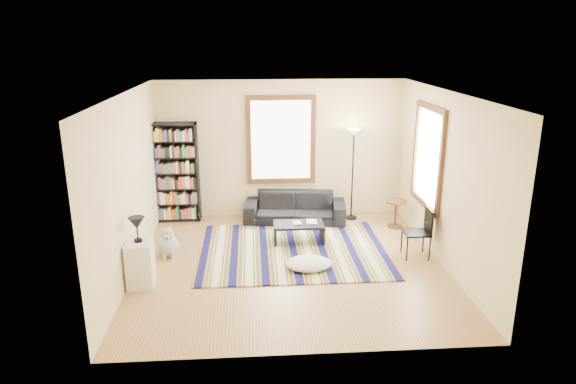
{
  "coord_description": "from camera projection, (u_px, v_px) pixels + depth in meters",
  "views": [
    {
      "loc": [
        -0.6,
        -7.72,
        3.61
      ],
      "look_at": [
        0.0,
        0.5,
        1.1
      ],
      "focal_mm": 32.0,
      "sensor_mm": 36.0,
      "label": 1
    }
  ],
  "objects": [
    {
      "name": "side_table",
      "position": [
        396.0,
        214.0,
        10.05
      ],
      "size": [
        0.44,
        0.44,
        0.54
      ],
      "primitive_type": "cylinder",
      "rotation": [
        0.0,
        0.0,
        -0.11
      ],
      "color": "#4E2813",
      "rests_on": "floor"
    },
    {
      "name": "folding_chair",
      "position": [
        416.0,
        233.0,
        8.65
      ],
      "size": [
        0.43,
        0.41,
        0.86
      ],
      "primitive_type": "cube",
      "rotation": [
        0.0,
        0.0,
        -0.03
      ],
      "color": "black",
      "rests_on": "floor"
    },
    {
      "name": "ceiling",
      "position": [
        290.0,
        89.0,
        7.63
      ],
      "size": [
        5.0,
        5.0,
        0.1
      ],
      "primitive_type": "cube",
      "color": "white",
      "rests_on": "floor"
    },
    {
      "name": "window_back",
      "position": [
        281.0,
        140.0,
        10.35
      ],
      "size": [
        1.2,
        0.06,
        1.6
      ],
      "primitive_type": "cube",
      "color": "white",
      "rests_on": "wall_back"
    },
    {
      "name": "wall_front",
      "position": [
        308.0,
        247.0,
        5.62
      ],
      "size": [
        5.0,
        0.1,
        2.8
      ],
      "primitive_type": "cube",
      "color": "beige",
      "rests_on": "floor"
    },
    {
      "name": "wall_back",
      "position": [
        281.0,
        149.0,
        10.49
      ],
      "size": [
        5.0,
        0.1,
        2.8
      ],
      "primitive_type": "cube",
      "color": "beige",
      "rests_on": "floor"
    },
    {
      "name": "window_right",
      "position": [
        428.0,
        157.0,
        8.93
      ],
      "size": [
        0.06,
        1.2,
        1.6
      ],
      "primitive_type": "cube",
      "color": "white",
      "rests_on": "wall_right"
    },
    {
      "name": "bookshelf",
      "position": [
        176.0,
        173.0,
        10.24
      ],
      "size": [
        0.9,
        0.3,
        2.0
      ],
      "primitive_type": "cube",
      "color": "black",
      "rests_on": "floor"
    },
    {
      "name": "book_a",
      "position": [
        293.0,
        223.0,
        9.27
      ],
      "size": [
        0.21,
        0.17,
        0.02
      ],
      "primitive_type": "imported",
      "rotation": [
        0.0,
        0.0,
        0.14
      ],
      "color": "beige",
      "rests_on": "coffee_table"
    },
    {
      "name": "floor_lamp",
      "position": [
        352.0,
        175.0,
        10.34
      ],
      "size": [
        0.33,
        0.33,
        1.86
      ],
      "primitive_type": null,
      "rotation": [
        0.0,
        0.0,
        -0.12
      ],
      "color": "black",
      "rests_on": "floor"
    },
    {
      "name": "wall_right",
      "position": [
        448.0,
        180.0,
        8.23
      ],
      "size": [
        0.1,
        5.0,
        2.8
      ],
      "primitive_type": "cube",
      "color": "beige",
      "rests_on": "floor"
    },
    {
      "name": "floor_cushion",
      "position": [
        309.0,
        263.0,
        8.28
      ],
      "size": [
        0.82,
        0.66,
        0.19
      ],
      "primitive_type": "ellipsoid",
      "rotation": [
        0.0,
        0.0,
        -0.13
      ],
      "color": "white",
      "rests_on": "floor"
    },
    {
      "name": "rug",
      "position": [
        293.0,
        250.0,
        9.0
      ],
      "size": [
        3.27,
        2.62,
        0.02
      ],
      "primitive_type": "cube",
      "color": "#0B0E3A",
      "rests_on": "floor"
    },
    {
      "name": "book_b",
      "position": [
        307.0,
        222.0,
        9.34
      ],
      "size": [
        0.2,
        0.26,
        0.02
      ],
      "primitive_type": "imported",
      "rotation": [
        0.0,
        0.0,
        -0.05
      ],
      "color": "beige",
      "rests_on": "coffee_table"
    },
    {
      "name": "sofa",
      "position": [
        295.0,
        208.0,
        10.35
      ],
      "size": [
        2.09,
        1.02,
        0.59
      ],
      "primitive_type": "imported",
      "rotation": [
        0.0,
        0.0,
        -0.12
      ],
      "color": "black",
      "rests_on": "floor"
    },
    {
      "name": "dog",
      "position": [
        168.0,
        240.0,
        8.75
      ],
      "size": [
        0.47,
        0.61,
        0.57
      ],
      "primitive_type": null,
      "rotation": [
        0.0,
        0.0,
        0.13
      ],
      "color": "silver",
      "rests_on": "floor"
    },
    {
      "name": "table_lamp",
      "position": [
        137.0,
        230.0,
        7.53
      ],
      "size": [
        0.29,
        0.29,
        0.38
      ],
      "primitive_type": null,
      "rotation": [
        0.0,
        0.0,
        0.23
      ],
      "color": "black",
      "rests_on": "white_cabinet"
    },
    {
      "name": "coffee_table",
      "position": [
        299.0,
        233.0,
        9.33
      ],
      "size": [
        0.91,
        0.53,
        0.36
      ],
      "primitive_type": "cube",
      "rotation": [
        0.0,
        0.0,
        -0.03
      ],
      "color": "black",
      "rests_on": "floor"
    },
    {
      "name": "floor",
      "position": [
        290.0,
        267.0,
        8.48
      ],
      "size": [
        5.0,
        5.0,
        0.1
      ],
      "primitive_type": "cube",
      "color": "#A98A4D",
      "rests_on": "ground"
    },
    {
      "name": "wall_left",
      "position": [
        125.0,
        186.0,
        7.88
      ],
      "size": [
        0.1,
        5.0,
        2.8
      ],
      "primitive_type": "cube",
      "color": "beige",
      "rests_on": "floor"
    },
    {
      "name": "white_cabinet",
      "position": [
        140.0,
        263.0,
        7.69
      ],
      "size": [
        0.41,
        0.52,
        0.7
      ],
      "primitive_type": "cube",
      "rotation": [
        0.0,
        0.0,
        0.07
      ],
      "color": "white",
      "rests_on": "floor"
    }
  ]
}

